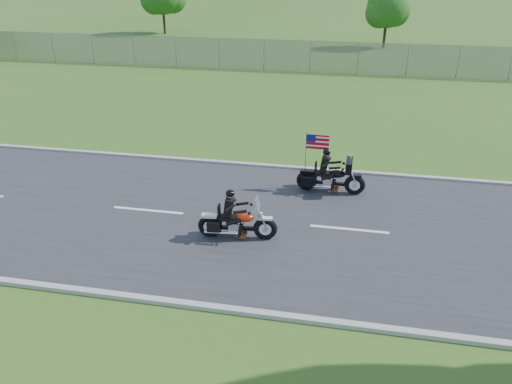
# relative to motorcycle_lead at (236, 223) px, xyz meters

# --- Properties ---
(ground) EXTENTS (420.00, 420.00, 0.00)m
(ground) POSITION_rel_motorcycle_lead_xyz_m (-0.96, 1.00, -0.47)
(ground) COLOR #2D561A
(ground) RESTS_ON ground
(road) EXTENTS (120.00, 8.00, 0.04)m
(road) POSITION_rel_motorcycle_lead_xyz_m (-0.96, 1.00, -0.45)
(road) COLOR #28282B
(road) RESTS_ON ground
(curb_north) EXTENTS (120.00, 0.18, 0.12)m
(curb_north) POSITION_rel_motorcycle_lead_xyz_m (-0.96, 5.05, -0.42)
(curb_north) COLOR #9E9B93
(curb_north) RESTS_ON ground
(curb_south) EXTENTS (120.00, 0.18, 0.12)m
(curb_south) POSITION_rel_motorcycle_lead_xyz_m (-0.96, -3.05, -0.42)
(curb_south) COLOR #9E9B93
(curb_south) RESTS_ON ground
(fence) EXTENTS (60.00, 0.03, 2.00)m
(fence) POSITION_rel_motorcycle_lead_xyz_m (-5.96, 21.00, 0.53)
(fence) COLOR gray
(fence) RESTS_ON ground
(tree_fence_near) EXTENTS (3.52, 3.28, 4.75)m
(tree_fence_near) POSITION_rel_motorcycle_lead_xyz_m (5.08, 31.04, 2.50)
(tree_fence_near) COLOR #382316
(tree_fence_near) RESTS_ON ground
(motorcycle_lead) EXTENTS (2.18, 0.66, 1.47)m
(motorcycle_lead) POSITION_rel_motorcycle_lead_xyz_m (0.00, 0.00, 0.00)
(motorcycle_lead) COLOR black
(motorcycle_lead) RESTS_ON ground
(motorcycle_follow) EXTENTS (2.23, 0.73, 1.86)m
(motorcycle_follow) POSITION_rel_motorcycle_lead_xyz_m (2.34, 3.39, 0.05)
(motorcycle_follow) COLOR black
(motorcycle_follow) RESTS_ON ground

